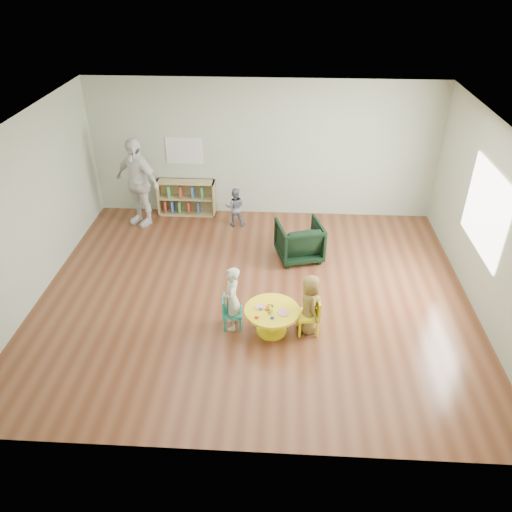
{
  "coord_description": "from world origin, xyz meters",
  "views": [
    {
      "loc": [
        0.41,
        -6.61,
        4.91
      ],
      "look_at": [
        0.05,
        -0.3,
        0.94
      ],
      "focal_mm": 35.0,
      "sensor_mm": 36.0,
      "label": 1
    }
  ],
  "objects_px": {
    "kid_chair_left": "(230,311)",
    "activity_table": "(272,316)",
    "child_left": "(232,299)",
    "toddler": "(235,207)",
    "armchair": "(299,241)",
    "child_right": "(310,304)",
    "adult_caretaker": "(137,182)",
    "kid_chair_right": "(311,314)",
    "bookshelf": "(186,197)"
  },
  "relations": [
    {
      "from": "kid_chair_left",
      "to": "child_left",
      "type": "xyz_separation_m",
      "value": [
        0.04,
        0.0,
        0.23
      ]
    },
    {
      "from": "adult_caretaker",
      "to": "armchair",
      "type": "bearing_deg",
      "value": 7.59
    },
    {
      "from": "child_right",
      "to": "bookshelf",
      "type": "bearing_deg",
      "value": 19.64
    },
    {
      "from": "kid_chair_left",
      "to": "child_left",
      "type": "height_order",
      "value": "child_left"
    },
    {
      "from": "kid_chair_right",
      "to": "child_right",
      "type": "relative_size",
      "value": 0.63
    },
    {
      "from": "child_left",
      "to": "toddler",
      "type": "bearing_deg",
      "value": -175.97
    },
    {
      "from": "activity_table",
      "to": "kid_chair_right",
      "type": "distance_m",
      "value": 0.58
    },
    {
      "from": "bookshelf",
      "to": "child_left",
      "type": "xyz_separation_m",
      "value": [
        1.34,
        -3.67,
        0.15
      ]
    },
    {
      "from": "kid_chair_right",
      "to": "bookshelf",
      "type": "relative_size",
      "value": 0.5
    },
    {
      "from": "bookshelf",
      "to": "kid_chair_left",
      "type": "bearing_deg",
      "value": -70.49
    },
    {
      "from": "activity_table",
      "to": "adult_caretaker",
      "type": "relative_size",
      "value": 0.45
    },
    {
      "from": "activity_table",
      "to": "child_left",
      "type": "xyz_separation_m",
      "value": [
        -0.59,
        0.08,
        0.24
      ]
    },
    {
      "from": "child_left",
      "to": "toddler",
      "type": "distance_m",
      "value": 3.21
    },
    {
      "from": "activity_table",
      "to": "kid_chair_left",
      "type": "xyz_separation_m",
      "value": [
        -0.63,
        0.08,
        0.01
      ]
    },
    {
      "from": "armchair",
      "to": "child_right",
      "type": "distance_m",
      "value": 2.04
    },
    {
      "from": "activity_table",
      "to": "kid_chair_right",
      "type": "height_order",
      "value": "kid_chair_right"
    },
    {
      "from": "child_right",
      "to": "kid_chair_left",
      "type": "bearing_deg",
      "value": 75.08
    },
    {
      "from": "bookshelf",
      "to": "toddler",
      "type": "xyz_separation_m",
      "value": [
        1.08,
        -0.48,
        0.04
      ]
    },
    {
      "from": "activity_table",
      "to": "armchair",
      "type": "distance_m",
      "value": 2.14
    },
    {
      "from": "child_right",
      "to": "toddler",
      "type": "distance_m",
      "value": 3.5
    },
    {
      "from": "kid_chair_left",
      "to": "toddler",
      "type": "xyz_separation_m",
      "value": [
        -0.22,
        3.2,
        0.12
      ]
    },
    {
      "from": "kid_chair_right",
      "to": "activity_table",
      "type": "bearing_deg",
      "value": 88.41
    },
    {
      "from": "kid_chair_right",
      "to": "toddler",
      "type": "distance_m",
      "value": 3.54
    },
    {
      "from": "child_right",
      "to": "adult_caretaker",
      "type": "height_order",
      "value": "adult_caretaker"
    },
    {
      "from": "kid_chair_right",
      "to": "adult_caretaker",
      "type": "xyz_separation_m",
      "value": [
        -3.35,
        3.24,
        0.58
      ]
    },
    {
      "from": "activity_table",
      "to": "child_left",
      "type": "bearing_deg",
      "value": 172.3
    },
    {
      "from": "kid_chair_left",
      "to": "toddler",
      "type": "height_order",
      "value": "toddler"
    },
    {
      "from": "kid_chair_left",
      "to": "toddler",
      "type": "relative_size",
      "value": 0.66
    },
    {
      "from": "child_right",
      "to": "activity_table",
      "type": "bearing_deg",
      "value": 82.37
    },
    {
      "from": "kid_chair_right",
      "to": "adult_caretaker",
      "type": "relative_size",
      "value": 0.33
    },
    {
      "from": "activity_table",
      "to": "armchair",
      "type": "relative_size",
      "value": 1.03
    },
    {
      "from": "activity_table",
      "to": "child_right",
      "type": "xyz_separation_m",
      "value": [
        0.54,
        0.06,
        0.2
      ]
    },
    {
      "from": "adult_caretaker",
      "to": "kid_chair_left",
      "type": "bearing_deg",
      "value": -28.2
    },
    {
      "from": "kid_chair_right",
      "to": "armchair",
      "type": "relative_size",
      "value": 0.76
    },
    {
      "from": "child_right",
      "to": "adult_caretaker",
      "type": "relative_size",
      "value": 0.53
    },
    {
      "from": "child_left",
      "to": "child_right",
      "type": "xyz_separation_m",
      "value": [
        1.13,
        -0.02,
        -0.04
      ]
    },
    {
      "from": "armchair",
      "to": "child_left",
      "type": "xyz_separation_m",
      "value": [
        -1.02,
        -2.01,
        0.16
      ]
    },
    {
      "from": "kid_chair_right",
      "to": "adult_caretaker",
      "type": "distance_m",
      "value": 4.7
    },
    {
      "from": "kid_chair_right",
      "to": "armchair",
      "type": "height_order",
      "value": "armchair"
    },
    {
      "from": "kid_chair_right",
      "to": "child_left",
      "type": "bearing_deg",
      "value": 82.73
    },
    {
      "from": "bookshelf",
      "to": "adult_caretaker",
      "type": "xyz_separation_m",
      "value": [
        -0.85,
        -0.47,
        0.54
      ]
    },
    {
      "from": "kid_chair_left",
      "to": "activity_table",
      "type": "bearing_deg",
      "value": 80.31
    },
    {
      "from": "bookshelf",
      "to": "armchair",
      "type": "relative_size",
      "value": 1.53
    },
    {
      "from": "bookshelf",
      "to": "toddler",
      "type": "bearing_deg",
      "value": -23.7
    },
    {
      "from": "armchair",
      "to": "child_left",
      "type": "bearing_deg",
      "value": 48.0
    },
    {
      "from": "kid_chair_left",
      "to": "bookshelf",
      "type": "bearing_deg",
      "value": -163.11
    },
    {
      "from": "kid_chair_left",
      "to": "kid_chair_right",
      "type": "distance_m",
      "value": 1.2
    },
    {
      "from": "activity_table",
      "to": "bookshelf",
      "type": "distance_m",
      "value": 4.22
    },
    {
      "from": "armchair",
      "to": "toddler",
      "type": "distance_m",
      "value": 1.74
    },
    {
      "from": "toddler",
      "to": "adult_caretaker",
      "type": "bearing_deg",
      "value": -3.27
    }
  ]
}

